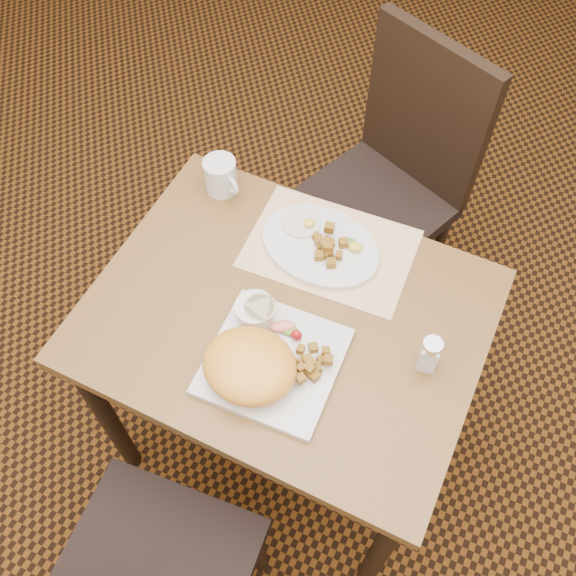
{
  "coord_description": "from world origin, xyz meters",
  "views": [
    {
      "loc": [
        0.33,
        -0.68,
        2.02
      ],
      "look_at": [
        -0.01,
        0.02,
        0.82
      ],
      "focal_mm": 40.0,
      "sensor_mm": 36.0,
      "label": 1
    }
  ],
  "objects_px": {
    "plate_square": "(273,361)",
    "salt_shaker": "(429,354)",
    "chair_far": "(392,175)",
    "plate_oval": "(320,246)",
    "coffee_mug": "(221,176)",
    "table": "(286,336)"
  },
  "relations": [
    {
      "from": "chair_far",
      "to": "plate_oval",
      "type": "distance_m",
      "value": 0.55
    },
    {
      "from": "plate_oval",
      "to": "coffee_mug",
      "type": "bearing_deg",
      "value": 167.65
    },
    {
      "from": "salt_shaker",
      "to": "chair_far",
      "type": "bearing_deg",
      "value": 114.04
    },
    {
      "from": "plate_oval",
      "to": "coffee_mug",
      "type": "relative_size",
      "value": 2.73
    },
    {
      "from": "table",
      "to": "salt_shaker",
      "type": "distance_m",
      "value": 0.37
    },
    {
      "from": "chair_far",
      "to": "salt_shaker",
      "type": "height_order",
      "value": "chair_far"
    },
    {
      "from": "chair_far",
      "to": "salt_shaker",
      "type": "xyz_separation_m",
      "value": [
        0.31,
        -0.69,
        0.26
      ]
    },
    {
      "from": "table",
      "to": "plate_square",
      "type": "relative_size",
      "value": 3.21
    },
    {
      "from": "chair_far",
      "to": "salt_shaker",
      "type": "relative_size",
      "value": 9.7
    },
    {
      "from": "plate_oval",
      "to": "coffee_mug",
      "type": "distance_m",
      "value": 0.32
    },
    {
      "from": "plate_oval",
      "to": "salt_shaker",
      "type": "bearing_deg",
      "value": -29.25
    },
    {
      "from": "table",
      "to": "salt_shaker",
      "type": "relative_size",
      "value": 9.0
    },
    {
      "from": "plate_oval",
      "to": "plate_square",
      "type": "bearing_deg",
      "value": -83.71
    },
    {
      "from": "plate_square",
      "to": "salt_shaker",
      "type": "relative_size",
      "value": 2.8
    },
    {
      "from": "plate_oval",
      "to": "table",
      "type": "bearing_deg",
      "value": -88.61
    },
    {
      "from": "plate_square",
      "to": "table",
      "type": "bearing_deg",
      "value": 103.97
    },
    {
      "from": "plate_oval",
      "to": "salt_shaker",
      "type": "relative_size",
      "value": 3.05
    },
    {
      "from": "plate_square",
      "to": "salt_shaker",
      "type": "height_order",
      "value": "salt_shaker"
    },
    {
      "from": "plate_square",
      "to": "plate_oval",
      "type": "distance_m",
      "value": 0.33
    },
    {
      "from": "table",
      "to": "coffee_mug",
      "type": "distance_m",
      "value": 0.45
    },
    {
      "from": "chair_far",
      "to": "salt_shaker",
      "type": "distance_m",
      "value": 0.8
    },
    {
      "from": "chair_far",
      "to": "plate_square",
      "type": "height_order",
      "value": "chair_far"
    }
  ]
}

